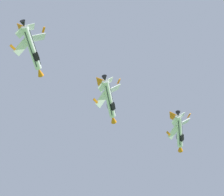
# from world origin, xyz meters

# --- Properties ---
(fighter_jet_lead) EXTENTS (10.24, 14.29, 7.02)m
(fighter_jet_lead) POSITION_xyz_m (45.42, 60.53, 81.04)
(fighter_jet_lead) COLOR white
(fighter_jet_left_wing) EXTENTS (10.33, 14.29, 7.75)m
(fighter_jet_left_wing) POSITION_xyz_m (21.11, 55.60, 78.75)
(fighter_jet_left_wing) COLOR white
(fighter_jet_right_wing) EXTENTS (10.23, 14.29, 7.37)m
(fighter_jet_right_wing) POSITION_xyz_m (-1.95, 49.98, 81.32)
(fighter_jet_right_wing) COLOR white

